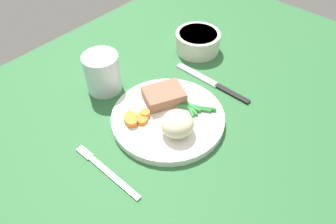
{
  "coord_description": "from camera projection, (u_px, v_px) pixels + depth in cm",
  "views": [
    {
      "loc": [
        -37.25,
        -29.14,
        52.28
      ],
      "look_at": [
        -2.87,
        1.38,
        4.6
      ],
      "focal_mm": 34.61,
      "sensor_mm": 36.0,
      "label": 1
    }
  ],
  "objects": [
    {
      "name": "green_beans",
      "position": [
        189.0,
        106.0,
        0.68
      ],
      "size": [
        5.36,
        10.78,
        0.87
      ],
      "color": "#2D8C38",
      "rests_on": "dinner_plate"
    },
    {
      "name": "mashed_potatoes",
      "position": [
        177.0,
        124.0,
        0.62
      ],
      "size": [
        6.6,
        6.52,
        4.53
      ],
      "primitive_type": "ellipsoid",
      "color": "beige",
      "rests_on": "dinner_plate"
    },
    {
      "name": "water_glass",
      "position": [
        103.0,
        75.0,
        0.72
      ],
      "size": [
        7.96,
        7.96,
        8.98
      ],
      "color": "silver",
      "rests_on": "dining_table"
    },
    {
      "name": "dining_table",
      "position": [
        182.0,
        119.0,
        0.7
      ],
      "size": [
        120.0,
        90.0,
        2.0
      ],
      "color": "#2D6B38",
      "rests_on": "ground"
    },
    {
      "name": "knife",
      "position": [
        213.0,
        84.0,
        0.76
      ],
      "size": [
        1.7,
        20.5,
        0.64
      ],
      "rotation": [
        0.0,
        0.0,
        0.07
      ],
      "color": "black",
      "rests_on": "dining_table"
    },
    {
      "name": "dinner_plate",
      "position": [
        168.0,
        118.0,
        0.68
      ],
      "size": [
        23.56,
        23.56,
        1.6
      ],
      "primitive_type": "cylinder",
      "color": "white",
      "rests_on": "dining_table"
    },
    {
      "name": "meat_portion",
      "position": [
        165.0,
        95.0,
        0.69
      ],
      "size": [
        10.24,
        9.35,
        2.67
      ],
      "primitive_type": "cube",
      "rotation": [
        0.0,
        0.0,
        -0.47
      ],
      "color": "#936047",
      "rests_on": "dinner_plate"
    },
    {
      "name": "salad_bowl",
      "position": [
        198.0,
        41.0,
        0.84
      ],
      "size": [
        11.5,
        11.5,
        5.0
      ],
      "color": "silver",
      "rests_on": "dining_table"
    },
    {
      "name": "carrot_slices",
      "position": [
        136.0,
        118.0,
        0.66
      ],
      "size": [
        5.67,
        4.66,
        1.24
      ],
      "color": "orange",
      "rests_on": "dinner_plate"
    },
    {
      "name": "fork",
      "position": [
        107.0,
        172.0,
        0.59
      ],
      "size": [
        1.44,
        16.6,
        0.4
      ],
      "rotation": [
        0.0,
        0.0,
        0.07
      ],
      "color": "silver",
      "rests_on": "dining_table"
    }
  ]
}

